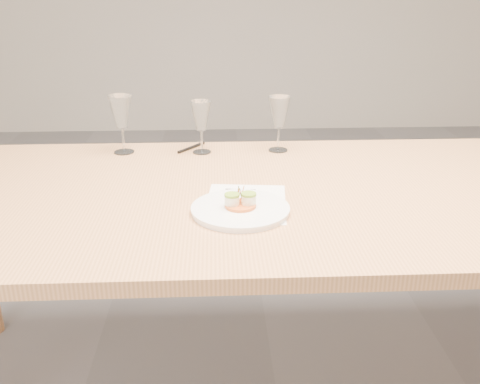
{
  "coord_description": "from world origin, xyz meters",
  "views": [
    {
      "loc": [
        -0.2,
        -1.45,
        1.32
      ],
      "look_at": [
        -0.13,
        -0.14,
        0.8
      ],
      "focal_mm": 40.0,
      "sensor_mm": 36.0,
      "label": 1
    }
  ],
  "objects_px": {
    "ballpoint_pen": "(191,147)",
    "wine_glass_2": "(279,113)",
    "dinner_plate": "(241,208)",
    "wine_glass_1": "(201,117)",
    "recipe_sheet": "(245,203)",
    "wine_glass_0": "(121,113)",
    "dining_table": "(282,210)"
  },
  "relations": [
    {
      "from": "ballpoint_pen",
      "to": "wine_glass_2",
      "type": "xyz_separation_m",
      "value": [
        0.31,
        -0.04,
        0.13
      ]
    },
    {
      "from": "dinner_plate",
      "to": "ballpoint_pen",
      "type": "distance_m",
      "value": 0.6
    },
    {
      "from": "ballpoint_pen",
      "to": "wine_glass_2",
      "type": "height_order",
      "value": "wine_glass_2"
    },
    {
      "from": "wine_glass_2",
      "to": "wine_glass_1",
      "type": "bearing_deg",
      "value": -177.82
    },
    {
      "from": "recipe_sheet",
      "to": "ballpoint_pen",
      "type": "distance_m",
      "value": 0.55
    },
    {
      "from": "dinner_plate",
      "to": "wine_glass_0",
      "type": "relative_size",
      "value": 1.28
    },
    {
      "from": "dinner_plate",
      "to": "ballpoint_pen",
      "type": "relative_size",
      "value": 2.13
    },
    {
      "from": "dining_table",
      "to": "recipe_sheet",
      "type": "xyz_separation_m",
      "value": [
        -0.12,
        -0.1,
        0.07
      ]
    },
    {
      "from": "dining_table",
      "to": "wine_glass_1",
      "type": "relative_size",
      "value": 12.98
    },
    {
      "from": "dining_table",
      "to": "wine_glass_2",
      "type": "xyz_separation_m",
      "value": [
        0.03,
        0.38,
        0.2
      ]
    },
    {
      "from": "dining_table",
      "to": "wine_glass_2",
      "type": "height_order",
      "value": "wine_glass_2"
    },
    {
      "from": "dining_table",
      "to": "wine_glass_0",
      "type": "relative_size",
      "value": 11.77
    },
    {
      "from": "dinner_plate",
      "to": "recipe_sheet",
      "type": "distance_m",
      "value": 0.07
    },
    {
      "from": "dining_table",
      "to": "ballpoint_pen",
      "type": "xyz_separation_m",
      "value": [
        -0.28,
        0.42,
        0.07
      ]
    },
    {
      "from": "wine_glass_0",
      "to": "ballpoint_pen",
      "type": "bearing_deg",
      "value": 8.28
    },
    {
      "from": "dining_table",
      "to": "wine_glass_2",
      "type": "relative_size",
      "value": 12.28
    },
    {
      "from": "wine_glass_2",
      "to": "dining_table",
      "type": "bearing_deg",
      "value": -94.32
    },
    {
      "from": "dinner_plate",
      "to": "wine_glass_1",
      "type": "xyz_separation_m",
      "value": [
        -0.11,
        0.53,
        0.12
      ]
    },
    {
      "from": "dining_table",
      "to": "wine_glass_2",
      "type": "bearing_deg",
      "value": 85.68
    },
    {
      "from": "recipe_sheet",
      "to": "wine_glass_0",
      "type": "bearing_deg",
      "value": 135.82
    },
    {
      "from": "dining_table",
      "to": "recipe_sheet",
      "type": "distance_m",
      "value": 0.17
    },
    {
      "from": "ballpoint_pen",
      "to": "wine_glass_2",
      "type": "relative_size",
      "value": 0.63
    },
    {
      "from": "wine_glass_0",
      "to": "wine_glass_1",
      "type": "height_order",
      "value": "wine_glass_0"
    },
    {
      "from": "dinner_plate",
      "to": "dining_table",
      "type": "bearing_deg",
      "value": 50.93
    },
    {
      "from": "dining_table",
      "to": "ballpoint_pen",
      "type": "relative_size",
      "value": 19.62
    },
    {
      "from": "dining_table",
      "to": "dinner_plate",
      "type": "height_order",
      "value": "dinner_plate"
    },
    {
      "from": "ballpoint_pen",
      "to": "wine_glass_1",
      "type": "relative_size",
      "value": 0.66
    },
    {
      "from": "dinner_plate",
      "to": "wine_glass_2",
      "type": "height_order",
      "value": "wine_glass_2"
    },
    {
      "from": "wine_glass_0",
      "to": "wine_glass_1",
      "type": "relative_size",
      "value": 1.1
    },
    {
      "from": "wine_glass_0",
      "to": "dining_table",
      "type": "bearing_deg",
      "value": -36.39
    },
    {
      "from": "dinner_plate",
      "to": "wine_glass_1",
      "type": "relative_size",
      "value": 1.41
    },
    {
      "from": "wine_glass_0",
      "to": "dinner_plate",
      "type": "bearing_deg",
      "value": -54.68
    }
  ]
}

